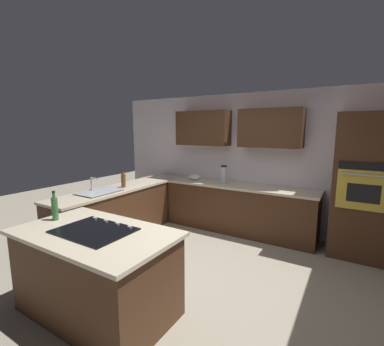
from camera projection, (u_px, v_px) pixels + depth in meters
ground_plane at (196, 273)px, 3.63m from camera, size 14.00×14.00×0.00m
wall_back at (247, 154)px, 5.16m from camera, size 6.00×0.44×2.60m
lower_cabinets_back at (238, 209)px, 5.06m from camera, size 2.80×0.60×0.86m
countertop_back at (238, 186)px, 4.99m from camera, size 2.84×0.64×0.04m
lower_cabinets_side at (126, 211)px, 4.96m from camera, size 0.60×2.90×0.86m
countertop_side at (126, 187)px, 4.89m from camera, size 0.64×2.94×0.04m
island_base at (97, 274)px, 2.80m from camera, size 1.60×0.90×0.86m
island_top at (94, 233)px, 2.73m from camera, size 1.68×0.98×0.04m
wall_oven at (363, 187)px, 3.96m from camera, size 0.80×0.66×2.17m
sink_unit at (100, 191)px, 4.40m from camera, size 0.46×0.70×0.23m
cooktop at (95, 230)px, 2.73m from camera, size 0.76×0.56×0.03m
blender at (224, 176)px, 5.12m from camera, size 0.15×0.15×0.34m
mixing_bowl at (194, 177)px, 5.46m from camera, size 0.22×0.22×0.12m
dish_soap_bottle at (123, 180)px, 4.76m from camera, size 0.08×0.08×0.32m
oil_bottle at (55, 208)px, 3.03m from camera, size 0.07×0.07×0.34m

